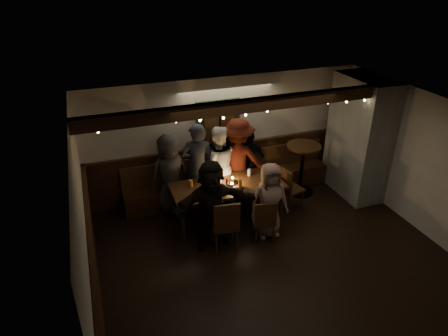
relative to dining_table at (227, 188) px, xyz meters
name	(u,v)px	position (x,y,z in m)	size (l,w,h in m)	color
room	(294,160)	(1.44, 0.02, 0.36)	(6.02, 5.01, 2.62)	black
dining_table	(227,188)	(0.00, 0.00, 0.00)	(2.18, 0.94, 0.95)	black
chair_near_left	(226,223)	(-0.36, -0.91, -0.14)	(0.52, 0.52, 1.02)	black
chair_near_right	(264,219)	(0.38, -0.92, -0.22)	(0.47, 0.47, 0.88)	black
chair_end	(288,186)	(1.29, -0.08, -0.17)	(0.53, 0.53, 0.97)	black
high_top	(302,163)	(1.90, 0.43, 0.02)	(0.73, 0.73, 1.16)	black
person_a	(170,174)	(-0.98, 0.70, 0.13)	(0.82, 0.53, 1.68)	#29282C
person_b	(198,167)	(-0.40, 0.65, 0.22)	(0.68, 0.45, 1.87)	#262831
person_c	(218,166)	(0.03, 0.67, 0.16)	(0.85, 0.66, 1.74)	silver
person_d	(238,160)	(0.48, 0.67, 0.21)	(1.19, 0.68, 1.84)	#3C120B
person_e	(249,162)	(0.77, 0.78, 0.06)	(0.90, 0.38, 1.54)	black
person_f	(212,204)	(-0.53, -0.65, 0.13)	(1.56, 0.50, 1.68)	black
person_g	(269,200)	(0.55, -0.73, 0.03)	(0.73, 0.47, 1.48)	#8C6A5D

